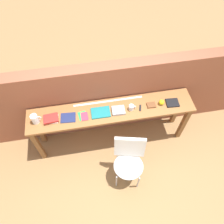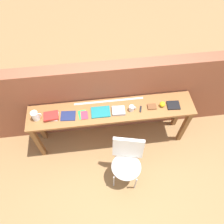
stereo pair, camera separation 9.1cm
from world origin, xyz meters
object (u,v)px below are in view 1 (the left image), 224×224
at_px(pamphlet_pile_colourful, 84,116).
at_px(sports_ball_small, 162,102).
at_px(multitool_folded, 140,108).
at_px(magazine_cycling, 68,118).
at_px(chair_white_moulded, 129,160).
at_px(pitcher_white, 35,119).
at_px(book_open_centre, 101,113).
at_px(book_repair_rightmost, 172,103).
at_px(book_stack_leftmost, 51,119).
at_px(leather_journal_brown, 151,105).
at_px(mug, 131,107).

height_order(pamphlet_pile_colourful, sports_ball_small, sports_ball_small).
xyz_separation_m(pamphlet_pile_colourful, multitool_folded, (0.85, -0.00, 0.00)).
distance_m(magazine_cycling, pamphlet_pile_colourful, 0.22).
bearing_deg(chair_white_moulded, pitcher_white, 152.36).
bearing_deg(book_open_centre, sports_ball_small, 0.84).
bearing_deg(book_repair_rightmost, chair_white_moulded, -136.92).
bearing_deg(book_stack_leftmost, leather_journal_brown, 0.04).
bearing_deg(book_stack_leftmost, multitool_folded, -0.84).
bearing_deg(book_stack_leftmost, pamphlet_pile_colourful, -1.82).
bearing_deg(mug, pamphlet_pile_colourful, -179.94).
relative_size(pamphlet_pile_colourful, book_repair_rightmost, 0.94).
distance_m(book_open_centre, leather_journal_brown, 0.77).
relative_size(chair_white_moulded, pitcher_white, 4.85).
bearing_deg(book_stack_leftmost, magazine_cycling, -2.32).
distance_m(chair_white_moulded, leather_journal_brown, 0.87).
height_order(multitool_folded, leather_journal_brown, leather_journal_brown).
height_order(chair_white_moulded, leather_journal_brown, leather_journal_brown).
bearing_deg(book_repair_rightmost, multitool_folded, -174.85).
distance_m(book_stack_leftmost, magazine_cycling, 0.24).
distance_m(pitcher_white, mug, 1.39).
relative_size(magazine_cycling, book_repair_rightmost, 1.14).
bearing_deg(leather_journal_brown, pitcher_white, -178.68).
xyz_separation_m(pitcher_white, leather_journal_brown, (1.70, -0.00, -0.07)).
relative_size(pitcher_white, pamphlet_pile_colourful, 1.04).
relative_size(book_stack_leftmost, multitool_folded, 1.99).
xyz_separation_m(pitcher_white, sports_ball_small, (1.85, 0.00, -0.04)).
bearing_deg(book_open_centre, pitcher_white, -179.81).
xyz_separation_m(book_stack_leftmost, book_open_centre, (0.71, -0.00, -0.02)).
xyz_separation_m(chair_white_moulded, multitool_folded, (0.29, 0.63, 0.36)).
relative_size(pitcher_white, sports_ball_small, 2.22).
height_order(book_stack_leftmost, multitool_folded, book_stack_leftmost).
relative_size(multitool_folded, leather_journal_brown, 0.85).
bearing_deg(pitcher_white, leather_journal_brown, -0.03).
height_order(pitcher_white, magazine_cycling, pitcher_white).
bearing_deg(multitool_folded, magazine_cycling, 179.49).
bearing_deg(multitool_folded, pamphlet_pile_colourful, 179.69).
distance_m(magazine_cycling, book_repair_rightmost, 1.57).
distance_m(magazine_cycling, sports_ball_small, 1.40).
bearing_deg(pitcher_white, book_open_centre, -0.23).
height_order(leather_journal_brown, sports_ball_small, sports_ball_small).
relative_size(leather_journal_brown, sports_ball_small, 1.57).
xyz_separation_m(pitcher_white, magazine_cycling, (0.45, -0.01, -0.07)).
height_order(book_open_centre, leather_journal_brown, leather_journal_brown).
height_order(pitcher_white, mug, pitcher_white).
height_order(chair_white_moulded, sports_ball_small, sports_ball_small).
bearing_deg(pamphlet_pile_colourful, book_open_centre, 2.86).
bearing_deg(book_open_centre, leather_journal_brown, 0.64).
bearing_deg(mug, book_open_centre, 178.51).
bearing_deg(book_repair_rightmost, pamphlet_pile_colourful, -175.53).
bearing_deg(multitool_folded, pitcher_white, 179.21).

